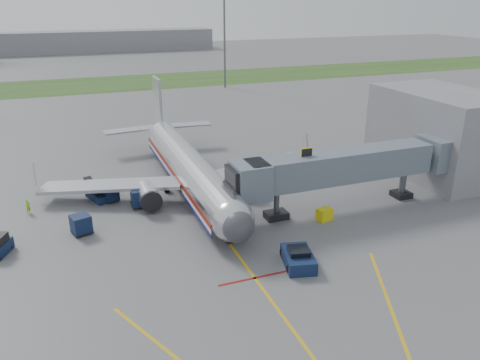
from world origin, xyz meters
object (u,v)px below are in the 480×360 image
object	(u,v)px
belt_loader	(97,195)
airliner	(189,167)
ramp_worker	(28,207)
pushback_tug	(298,258)

from	to	relation	value
belt_loader	airliner	bearing A→B (deg)	-4.51
belt_loader	ramp_worker	bearing A→B (deg)	-169.99
airliner	ramp_worker	size ratio (longest dim) A/B	23.63
airliner	belt_loader	xyz separation A→B (m)	(-10.02, 0.79, -2.15)
airliner	ramp_worker	xyz separation A→B (m)	(-16.78, -0.40, -1.89)
ramp_worker	airliner	bearing A→B (deg)	-48.48
airliner	belt_loader	world-z (taller)	airliner
airliner	belt_loader	bearing A→B (deg)	175.49
ramp_worker	pushback_tug	bearing A→B (deg)	-91.31
airliner	pushback_tug	bearing A→B (deg)	-77.97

